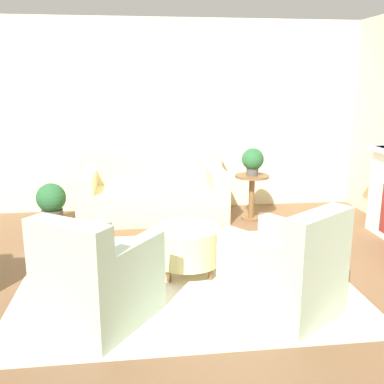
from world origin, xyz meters
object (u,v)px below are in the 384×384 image
(armchair_left, at_px, (96,282))
(ottoman_table, at_px, (187,244))
(potted_plant_floor, at_px, (51,202))
(side_table, at_px, (252,190))
(couch, at_px, (153,196))
(potted_plant_on_side_table, at_px, (253,160))
(armchair_right, at_px, (287,272))

(armchair_left, bearing_deg, ottoman_table, 47.05)
(potted_plant_floor, bearing_deg, ottoman_table, -47.84)
(ottoman_table, bearing_deg, side_table, 57.10)
(couch, bearing_deg, potted_plant_on_side_table, -9.47)
(couch, distance_m, potted_plant_on_side_table, 1.49)
(potted_plant_on_side_table, bearing_deg, armchair_right, -98.19)
(armchair_right, bearing_deg, couch, 109.40)
(armchair_right, xyz_separation_m, side_table, (0.38, 2.62, 0.07))
(armchair_right, xyz_separation_m, potted_plant_on_side_table, (0.38, 2.62, 0.49))
(potted_plant_floor, bearing_deg, potted_plant_on_side_table, -2.10)
(couch, height_order, side_table, couch)
(couch, distance_m, ottoman_table, 1.97)
(armchair_left, distance_m, potted_plant_floor, 2.84)
(couch, relative_size, armchair_right, 1.87)
(couch, distance_m, side_table, 1.40)
(armchair_left, bearing_deg, couch, 78.71)
(armchair_left, relative_size, potted_plant_floor, 1.91)
(couch, bearing_deg, armchair_right, -70.60)
(armchair_left, bearing_deg, potted_plant_floor, 106.71)
(armchair_left, height_order, potted_plant_on_side_table, potted_plant_on_side_table)
(potted_plant_on_side_table, bearing_deg, couch, 170.53)
(armchair_right, height_order, potted_plant_floor, armchair_right)
(side_table, bearing_deg, armchair_left, -126.65)
(ottoman_table, height_order, potted_plant_on_side_table, potted_plant_on_side_table)
(couch, height_order, ottoman_table, couch)
(side_table, bearing_deg, potted_plant_on_side_table, 180.00)
(side_table, xyz_separation_m, potted_plant_floor, (-2.77, 0.10, -0.11))
(ottoman_table, bearing_deg, potted_plant_floor, 132.16)
(ottoman_table, relative_size, potted_plant_on_side_table, 1.80)
(couch, height_order, potted_plant_on_side_table, potted_plant_on_side_table)
(armchair_left, relative_size, potted_plant_on_side_table, 2.90)
(armchair_right, distance_m, potted_plant_on_side_table, 2.69)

